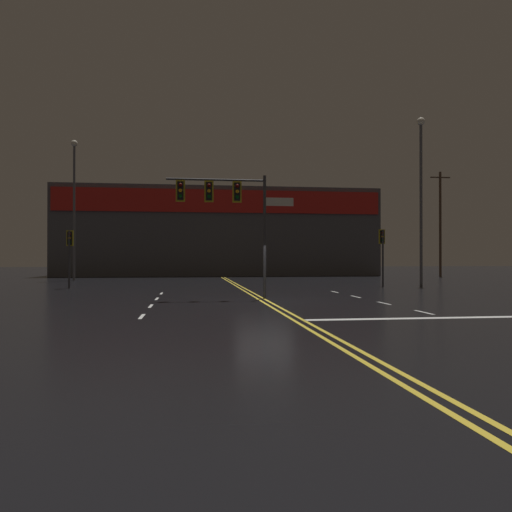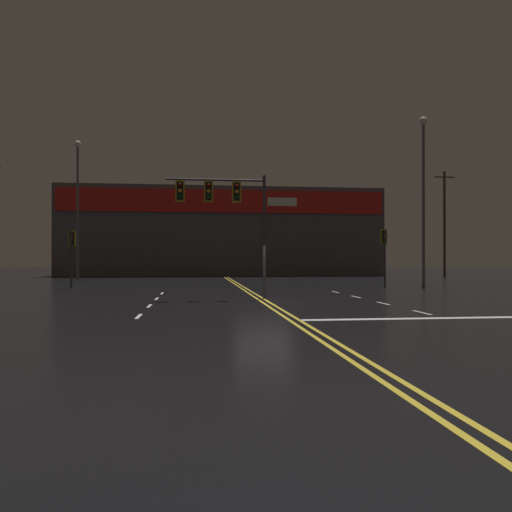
{
  "view_description": "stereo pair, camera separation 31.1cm",
  "coord_description": "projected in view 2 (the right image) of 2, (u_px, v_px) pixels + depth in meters",
  "views": [
    {
      "loc": [
        -3.23,
        -21.75,
        1.85
      ],
      "look_at": [
        0.0,
        2.87,
        2.0
      ],
      "focal_mm": 35.0,
      "sensor_mm": 36.0,
      "label": 1
    },
    {
      "loc": [
        -2.92,
        -21.79,
        1.85
      ],
      "look_at": [
        0.0,
        2.87,
        2.0
      ],
      "focal_mm": 35.0,
      "sensor_mm": 36.0,
      "label": 2
    }
  ],
  "objects": [
    {
      "name": "traffic_signal_corner_northeast",
      "position": [
        384.0,
        244.0,
        33.74
      ],
      "size": [
        0.42,
        0.36,
        3.87
      ],
      "color": "#38383D",
      "rests_on": "ground"
    },
    {
      "name": "traffic_signal_corner_northwest",
      "position": [
        72.0,
        246.0,
        31.56
      ],
      "size": [
        0.42,
        0.36,
        3.66
      ],
      "color": "#38383D",
      "rests_on": "ground"
    },
    {
      "name": "streetlight_far_median",
      "position": [
        423.0,
        181.0,
        34.91
      ],
      "size": [
        0.56,
        0.56,
        11.83
      ],
      "color": "#59595E",
      "rests_on": "ground"
    },
    {
      "name": "traffic_signal_median",
      "position": [
        223.0,
        201.0,
        23.11
      ],
      "size": [
        4.63,
        0.36,
        5.77
      ],
      "color": "#38383D",
      "rests_on": "ground"
    },
    {
      "name": "streetlight_near_right",
      "position": [
        78.0,
        194.0,
        43.25
      ],
      "size": [
        0.56,
        0.56,
        12.14
      ],
      "color": "#59595E",
      "rests_on": "ground"
    },
    {
      "name": "building_backdrop",
      "position": [
        222.0,
        233.0,
        58.19
      ],
      "size": [
        35.55,
        10.23,
        9.74
      ],
      "color": "#4C4C51",
      "rests_on": "ground"
    },
    {
      "name": "ground_plane",
      "position": [
        264.0,
        301.0,
        21.97
      ],
      "size": [
        200.0,
        200.0,
        0.0
      ],
      "primitive_type": "plane",
      "color": "black"
    },
    {
      "name": "road_markings",
      "position": [
        289.0,
        303.0,
        20.76
      ],
      "size": [
        14.23,
        60.0,
        0.01
      ],
      "color": "gold",
      "rests_on": "ground"
    },
    {
      "name": "utility_pole_row",
      "position": [
        227.0,
        220.0,
        50.39
      ],
      "size": [
        48.28,
        0.26,
        11.34
      ],
      "color": "#4C3828",
      "rests_on": "ground"
    }
  ]
}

